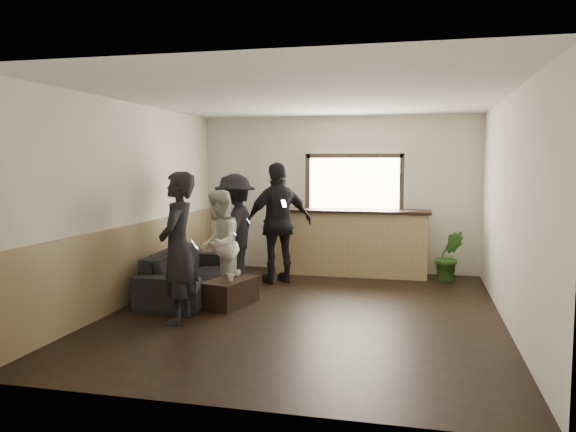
% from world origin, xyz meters
% --- Properties ---
extents(ground, '(5.00, 6.00, 0.01)m').
position_xyz_m(ground, '(0.00, 0.00, 0.00)').
color(ground, black).
extents(room_shell, '(5.01, 6.01, 2.80)m').
position_xyz_m(room_shell, '(-0.74, 0.00, 1.47)').
color(room_shell, silver).
rests_on(room_shell, ground).
extents(bar_counter, '(2.70, 0.68, 2.13)m').
position_xyz_m(bar_counter, '(0.30, 2.70, 0.64)').
color(bar_counter, tan).
rests_on(bar_counter, ground).
extents(sofa, '(1.10, 2.36, 0.67)m').
position_xyz_m(sofa, '(-1.87, 0.60, 0.33)').
color(sofa, black).
rests_on(sofa, ground).
extents(coffee_table, '(0.65, 0.91, 0.37)m').
position_xyz_m(coffee_table, '(-1.07, 0.10, 0.18)').
color(coffee_table, black).
rests_on(coffee_table, ground).
extents(cup_a, '(0.13, 0.13, 0.09)m').
position_xyz_m(cup_a, '(-1.05, 0.34, 0.41)').
color(cup_a, silver).
rests_on(cup_a, coffee_table).
extents(cup_b, '(0.12, 0.12, 0.10)m').
position_xyz_m(cup_b, '(-1.02, -0.01, 0.41)').
color(cup_b, silver).
rests_on(cup_b, coffee_table).
extents(potted_plant, '(0.52, 0.45, 0.85)m').
position_xyz_m(potted_plant, '(1.94, 2.44, 0.43)').
color(potted_plant, '#2D6623').
rests_on(potted_plant, ground).
extents(person_a, '(0.53, 0.72, 1.85)m').
position_xyz_m(person_a, '(-1.42, -0.81, 0.93)').
color(person_a, black).
rests_on(person_a, ground).
extents(person_b, '(0.71, 0.85, 1.57)m').
position_xyz_m(person_b, '(-1.36, 0.48, 0.79)').
color(person_b, beige).
rests_on(person_b, ground).
extents(person_c, '(0.71, 1.19, 1.79)m').
position_xyz_m(person_c, '(-1.42, 1.37, 0.90)').
color(person_c, black).
rests_on(person_c, ground).
extents(person_d, '(1.21, 1.08, 1.97)m').
position_xyz_m(person_d, '(-0.78, 1.72, 0.99)').
color(person_d, black).
rests_on(person_d, ground).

